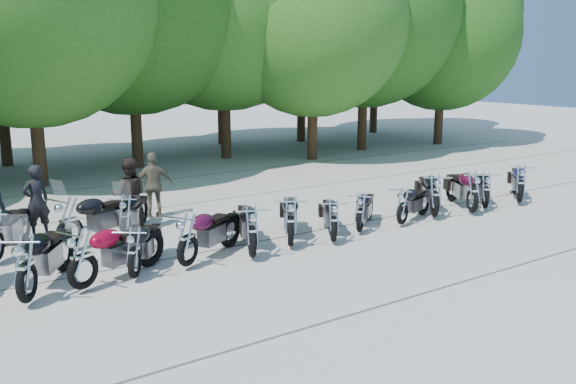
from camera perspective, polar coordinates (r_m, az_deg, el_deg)
ground at (r=13.71m, az=3.52°, el=-5.60°), size 90.00×90.00×0.00m
tree_5 at (r=26.80m, az=-6.10°, el=17.22°), size 9.04×9.04×11.10m
tree_6 at (r=26.29m, az=2.38°, el=15.71°), size 8.00×8.00×9.82m
tree_7 at (r=29.36m, az=7.22°, el=16.39°), size 8.79×8.79×10.79m
tree_8 at (r=32.13m, az=14.31°, el=14.10°), size 7.53×7.53×9.25m
tree_12 at (r=28.57m, az=-14.42°, el=14.89°), size 7.88×7.88×9.67m
tree_13 at (r=31.50m, az=-6.40°, el=15.47°), size 8.31×8.31×10.20m
tree_14 at (r=32.39m, az=1.28°, el=15.07°), size 8.02×8.02×9.84m
tree_15 at (r=36.90m, az=8.28°, el=16.46°), size 9.67×9.67×11.86m
motorcycle_1 at (r=11.46m, az=-23.36°, el=-6.42°), size 2.03×2.55×1.44m
motorcycle_2 at (r=11.77m, az=-18.72°, el=-5.81°), size 2.47×1.66×1.35m
motorcycle_3 at (r=12.12m, az=-14.22°, el=-5.39°), size 1.79×2.08×1.20m
motorcycle_4 at (r=12.55m, az=-9.41°, el=-4.27°), size 2.37×1.80×1.32m
motorcycle_5 at (r=12.96m, az=-3.40°, el=-3.58°), size 1.61×2.44×1.33m
motorcycle_6 at (r=13.70m, az=0.26°, el=-2.65°), size 1.93×2.39×1.35m
motorcycle_7 at (r=14.11m, az=4.28°, el=-2.58°), size 1.66×2.12×1.19m
motorcycle_8 at (r=14.99m, az=6.79°, el=-1.80°), size 1.97×1.81×1.16m
motorcycle_9 at (r=15.84m, az=10.69°, el=-1.20°), size 2.11×1.35×1.15m
motorcycle_10 at (r=16.74m, az=13.60°, el=-0.20°), size 2.06×2.41×1.38m
motorcycle_11 at (r=17.49m, az=16.93°, el=0.11°), size 1.86×2.46×1.37m
motorcycle_12 at (r=18.17m, az=18.04°, el=0.26°), size 1.98×2.05×1.24m
motorcycle_13 at (r=19.15m, az=20.94°, el=0.82°), size 2.31×2.10×1.36m
motorcycle_15 at (r=14.38m, az=-19.82°, el=-2.57°), size 2.57×1.65×1.40m
motorcycle_16 at (r=14.78m, az=-14.97°, el=-2.17°), size 1.79×2.20×1.25m
rider_1 at (r=15.61m, az=-14.64°, el=-0.27°), size 1.10×0.99×1.85m
rider_2 at (r=16.82m, az=-12.44°, el=0.62°), size 1.11×0.63×1.79m
rider_3 at (r=15.79m, az=-22.48°, el=-0.80°), size 0.73×0.56×1.77m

